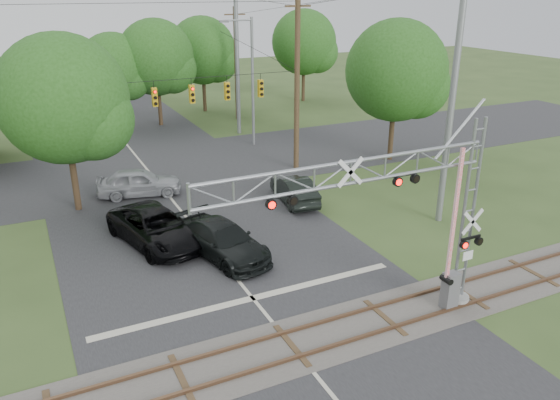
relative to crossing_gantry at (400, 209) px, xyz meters
name	(u,v)px	position (x,y,z in m)	size (l,w,h in m)	color
ground	(320,381)	(-3.99, -1.64, -4.67)	(160.00, 160.00, 0.00)	#344921
road_main	(216,253)	(-3.99, 8.36, -4.66)	(14.00, 90.00, 0.02)	#272729
road_cross	(148,170)	(-3.99, 22.36, -4.66)	(90.00, 12.00, 0.02)	#272729
railroad_track	(292,346)	(-3.99, 0.36, -4.64)	(90.00, 3.20, 0.17)	#43403A
crossing_gantry	(400,209)	(0.00, 0.00, 0.00)	(11.29, 0.96, 7.55)	gray
traffic_signal_span	(169,96)	(-3.11, 18.36, 1.08)	(19.34, 0.36, 11.50)	gray
pickup_black	(157,227)	(-6.18, 10.65, -3.81)	(2.85, 6.19, 1.72)	black
car_dark	(223,240)	(-3.71, 7.95, -3.86)	(2.26, 5.57, 1.61)	black
sedan_silver	(139,182)	(-5.50, 17.72, -3.83)	(2.00, 4.97, 1.69)	#95979C
suv_dark	(294,190)	(2.45, 12.69, -3.90)	(1.62, 4.66, 1.54)	black
streetlight	(250,76)	(5.02, 25.16, 0.79)	(2.60, 0.27, 9.76)	gray
utility_poles	(179,84)	(-1.60, 21.43, 1.24)	(25.48, 27.74, 12.86)	#3C2E1B
treeline	(135,67)	(-2.53, 30.75, 1.27)	(53.40, 29.38, 9.94)	#3A2A1A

